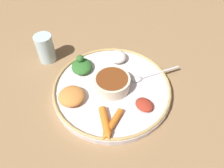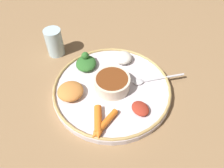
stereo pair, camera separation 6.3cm
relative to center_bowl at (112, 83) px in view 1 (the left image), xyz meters
name	(u,v)px [view 1 (the left image)]	position (x,y,z in m)	size (l,w,h in m)	color
ground_plane	(112,91)	(0.00, 0.00, -0.04)	(2.40, 2.40, 0.00)	olive
platter	(112,89)	(0.00, 0.00, -0.03)	(0.35, 0.35, 0.02)	silver
platter_rim	(112,87)	(0.00, 0.00, -0.02)	(0.34, 0.34, 0.01)	tan
center_bowl	(112,83)	(0.00, 0.00, 0.00)	(0.10, 0.10, 0.04)	beige
spoon	(148,76)	(0.08, 0.08, -0.02)	(0.12, 0.13, 0.01)	silver
greens_pile	(82,65)	(-0.12, 0.03, -0.01)	(0.09, 0.09, 0.04)	#2D6628
carrot_near_spoon	(105,123)	(0.04, -0.12, -0.01)	(0.07, 0.09, 0.02)	orange
carrot_outer	(112,124)	(0.05, -0.12, -0.01)	(0.02, 0.10, 0.02)	orange
mound_rice_white	(117,57)	(-0.03, 0.11, -0.01)	(0.06, 0.06, 0.03)	silver
mound_beet	(144,105)	(0.11, -0.03, -0.01)	(0.05, 0.04, 0.02)	maroon
mound_squash	(72,96)	(-0.08, -0.09, -0.01)	(0.07, 0.07, 0.03)	#C67A38
drinking_glass	(46,50)	(-0.26, 0.04, 0.00)	(0.06, 0.06, 0.09)	silver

